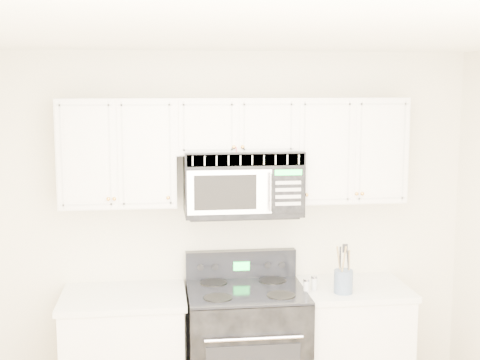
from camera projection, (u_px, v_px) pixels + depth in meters
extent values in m
cube|color=white|center=(275.00, 33.00, 3.07)|extent=(3.50, 3.50, 0.01)
cube|color=#F3EAC0|center=(233.00, 228.00, 4.98)|extent=(3.50, 0.01, 2.60)
cube|color=silver|center=(125.00, 360.00, 4.69)|extent=(0.82, 0.63, 0.88)
cube|color=silver|center=(123.00, 297.00, 4.63)|extent=(0.86, 0.65, 0.04)
cube|color=silver|center=(346.00, 349.00, 4.89)|extent=(0.82, 0.63, 0.88)
cube|color=silver|center=(347.00, 289.00, 4.82)|extent=(0.86, 0.65, 0.04)
cube|color=black|center=(246.00, 354.00, 4.76)|extent=(0.82, 0.70, 0.92)
cylinder|color=#B5B4CA|center=(254.00, 339.00, 4.35)|extent=(0.65, 0.02, 0.02)
cube|color=black|center=(246.00, 291.00, 4.69)|extent=(0.82, 0.70, 0.02)
cube|color=black|center=(241.00, 265.00, 4.98)|extent=(0.82, 0.08, 0.22)
cube|color=#11D83A|center=(242.00, 266.00, 4.94)|extent=(0.12, 0.00, 0.07)
cube|color=silver|center=(118.00, 152.00, 4.63)|extent=(0.80, 0.33, 0.75)
cube|color=silver|center=(347.00, 149.00, 4.83)|extent=(0.80, 0.33, 0.75)
cube|color=silver|center=(235.00, 125.00, 4.70)|extent=(0.84, 0.33, 0.39)
sphere|color=gold|center=(114.00, 199.00, 4.49)|extent=(0.03, 0.03, 0.03)
sphere|color=gold|center=(168.00, 198.00, 4.53)|extent=(0.03, 0.03, 0.03)
sphere|color=gold|center=(307.00, 195.00, 4.65)|extent=(0.03, 0.03, 0.03)
sphere|color=gold|center=(357.00, 194.00, 4.69)|extent=(0.03, 0.03, 0.03)
sphere|color=gold|center=(234.00, 147.00, 4.54)|extent=(0.03, 0.03, 0.03)
sphere|color=gold|center=(243.00, 147.00, 4.54)|extent=(0.03, 0.03, 0.03)
cylinder|color=red|center=(236.00, 154.00, 4.54)|extent=(0.00, 0.00, 0.10)
sphere|color=gold|center=(236.00, 162.00, 4.55)|extent=(0.03, 0.03, 0.03)
cube|color=black|center=(242.00, 182.00, 4.73)|extent=(0.82, 0.41, 0.45)
cube|color=beige|center=(246.00, 160.00, 4.51)|extent=(0.80, 0.01, 0.08)
cube|color=silver|center=(230.00, 192.00, 4.51)|extent=(0.58, 0.01, 0.30)
cube|color=black|center=(225.00, 193.00, 4.50)|extent=(0.42, 0.01, 0.24)
cube|color=black|center=(288.00, 191.00, 4.56)|extent=(0.23, 0.01, 0.30)
cube|color=#11D83A|center=(288.00, 172.00, 4.54)|extent=(0.19, 0.00, 0.04)
cylinder|color=#B5B4CA|center=(270.00, 192.00, 4.51)|extent=(0.02, 0.02, 0.26)
cylinder|color=#3F5971|center=(343.00, 282.00, 4.65)|extent=(0.13, 0.13, 0.16)
cylinder|color=olive|center=(349.00, 270.00, 4.64)|extent=(0.01, 0.01, 0.28)
cylinder|color=black|center=(340.00, 268.00, 4.66)|extent=(0.01, 0.01, 0.31)
cylinder|color=olive|center=(342.00, 269.00, 4.60)|extent=(0.01, 0.01, 0.33)
cylinder|color=black|center=(349.00, 270.00, 4.64)|extent=(0.01, 0.01, 0.28)
cylinder|color=olive|center=(340.00, 268.00, 4.66)|extent=(0.01, 0.01, 0.31)
cylinder|color=#BCBCBC|center=(314.00, 284.00, 4.72)|extent=(0.04, 0.04, 0.09)
cylinder|color=#B5B4CA|center=(314.00, 277.00, 4.71)|extent=(0.04, 0.04, 0.02)
cylinder|color=#BCBCBC|center=(306.00, 287.00, 4.66)|extent=(0.04, 0.04, 0.08)
cylinder|color=#B5B4CA|center=(306.00, 280.00, 4.65)|extent=(0.04, 0.04, 0.02)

